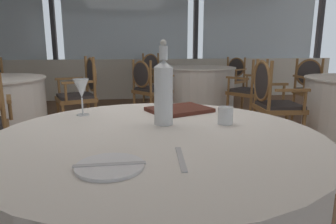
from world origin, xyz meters
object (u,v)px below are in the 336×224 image
side_plate (110,166)px  menu_book (179,110)px  dining_chair_2_2 (272,97)px  wine_glass (81,89)px  dining_chair_1_1 (155,74)px  water_tumbler (225,116)px  dining_chair_1_2 (148,85)px  dining_chair_1_3 (252,86)px  dining_chair_2_1 (312,85)px  dining_chair_1_0 (232,76)px  water_bottle (163,91)px  dining_chair_0_0 (82,89)px

side_plate → menu_book: menu_book is taller
dining_chair_2_2 → wine_glass: bearing=-135.3°
wine_glass → dining_chair_1_1: dining_chair_1_1 is taller
side_plate → water_tumbler: 0.66m
dining_chair_1_2 → dining_chair_1_3: bearing=-45.1°
side_plate → wine_glass: size_ratio=1.07×
dining_chair_2_2 → dining_chair_1_3: bearing=81.2°
water_tumbler → dining_chair_2_1: bearing=49.7°
wine_glass → dining_chair_1_0: 4.83m
dining_chair_1_3 → dining_chair_1_1: bearing=0.0°
water_bottle → dining_chair_1_0: (2.02, 4.42, -0.38)m
dining_chair_2_2 → water_bottle: bearing=-124.5°
water_tumbler → dining_chair_1_1: 4.75m
wine_glass → dining_chair_2_1: wine_glass is taller
dining_chair_1_0 → dining_chair_2_2: dining_chair_2_2 is taller
wine_glass → dining_chair_0_0: bearing=97.1°
dining_chair_1_2 → menu_book: bearing=-126.7°
water_tumbler → menu_book: water_tumbler is taller
side_plate → dining_chair_2_1: dining_chair_2_1 is taller
dining_chair_1_1 → wine_glass: bearing=-45.9°
dining_chair_0_0 → dining_chair_2_2: (2.16, -0.91, -0.02)m
dining_chair_0_0 → dining_chair_1_0: bearing=-166.7°
dining_chair_1_3 → dining_chair_2_1: dining_chair_2_1 is taller
dining_chair_1_3 → side_plate: bearing=114.7°
dining_chair_1_1 → dining_chair_0_0: bearing=-65.0°
dining_chair_2_1 → dining_chair_1_3: bearing=-96.7°
dining_chair_1_3 → wine_glass: bearing=106.2°
menu_book → dining_chair_0_0: bearing=86.5°
wine_glass → water_tumbler: (0.66, -0.28, -0.09)m
water_tumbler → dining_chair_1_0: 4.80m
dining_chair_0_0 → dining_chair_2_2: bearing=137.7°
dining_chair_1_0 → dining_chair_2_2: 2.70m
dining_chair_1_1 → dining_chair_2_2: size_ratio=1.02×
dining_chair_1_0 → dining_chair_1_2: size_ratio=0.98×
wine_glass → dining_chair_1_1: bearing=79.0°
water_tumbler → dining_chair_1_0: size_ratio=0.09×
dining_chair_1_2 → dining_chair_1_3: dining_chair_1_3 is taller
water_tumbler → dining_chair_1_0: dining_chair_1_0 is taller
dining_chair_1_0 → dining_chair_1_3: 1.56m
dining_chair_1_1 → dining_chair_1_2: (-0.27, -1.54, -0.03)m
dining_chair_1_1 → dining_chair_2_1: dining_chair_1_1 is taller
dining_chair_1_2 → side_plate: bearing=-131.8°
menu_book → dining_chair_2_2: dining_chair_2_2 is taller
side_plate → dining_chair_1_1: size_ratio=0.20×
dining_chair_1_0 → dining_chair_1_3: (-0.27, -1.53, 0.00)m
dining_chair_1_1 → water_bottle: bearing=-40.8°
dining_chair_0_0 → dining_chair_2_2: size_ratio=1.02×
dining_chair_1_0 → dining_chair_1_1: bearing=-45.2°
dining_chair_1_3 → dining_chair_1_0: bearing=-44.8°
water_tumbler → dining_chair_1_2: (-0.06, 3.20, -0.26)m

